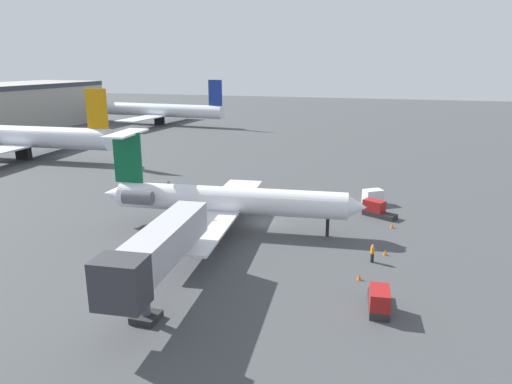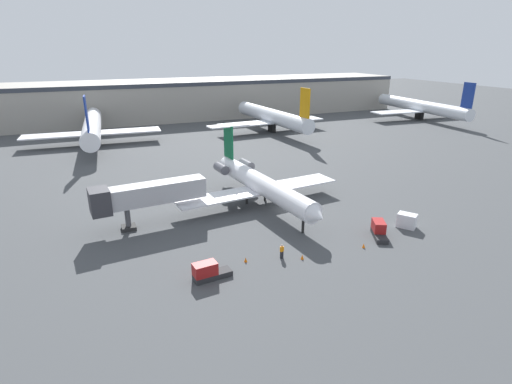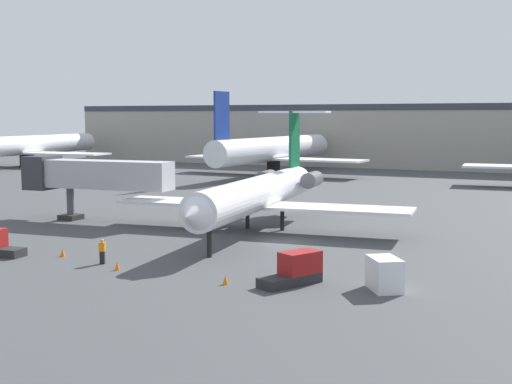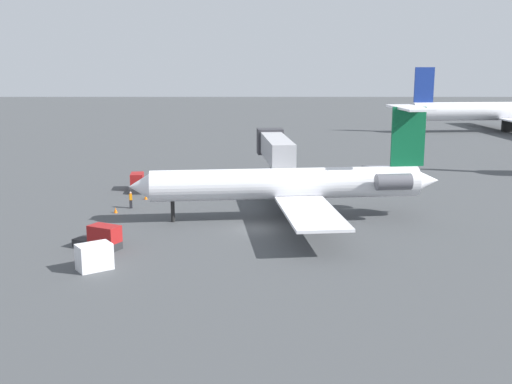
{
  "view_description": "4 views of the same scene",
  "coord_description": "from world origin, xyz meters",
  "px_view_note": "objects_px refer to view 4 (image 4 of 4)",
  "views": [
    {
      "loc": [
        -48.72,
        -13.86,
        17.62
      ],
      "look_at": [
        -0.73,
        0.82,
        3.75
      ],
      "focal_mm": 32.87,
      "sensor_mm": 36.0,
      "label": 1
    },
    {
      "loc": [
        -26.02,
        -48.6,
        22.5
      ],
      "look_at": [
        -4.84,
        1.89,
        2.79
      ],
      "focal_mm": 28.38,
      "sensor_mm": 36.0,
      "label": 2
    },
    {
      "loc": [
        20.45,
        -48.45,
        9.8
      ],
      "look_at": [
        -2.81,
        1.45,
        3.67
      ],
      "focal_mm": 47.58,
      "sensor_mm": 36.0,
      "label": 3
    },
    {
      "loc": [
        53.77,
        0.16,
        14.63
      ],
      "look_at": [
        -3.54,
        0.15,
        2.53
      ],
      "focal_mm": 44.12,
      "sensor_mm": 36.0,
      "label": 4
    }
  ],
  "objects_px": {
    "regional_jet": "(295,183)",
    "cargo_container_uld": "(94,257)",
    "traffic_cone_near": "(146,197)",
    "traffic_cone_mid": "(116,210)",
    "parked_airliner_west_end": "(509,112)",
    "traffic_cone_far": "(90,232)",
    "ground_crew_marshaller": "(131,200)",
    "baggage_tug_lead": "(137,183)",
    "baggage_tug_trailing": "(101,238)",
    "jet_bridge": "(275,147)"
  },
  "relations": [
    {
      "from": "ground_crew_marshaller",
      "to": "cargo_container_uld",
      "type": "distance_m",
      "value": 18.89
    },
    {
      "from": "cargo_container_uld",
      "to": "traffic_cone_mid",
      "type": "bearing_deg",
      "value": -172.53
    },
    {
      "from": "traffic_cone_far",
      "to": "parked_airliner_west_end",
      "type": "bearing_deg",
      "value": 139.8
    },
    {
      "from": "cargo_container_uld",
      "to": "traffic_cone_near",
      "type": "bearing_deg",
      "value": -179.2
    },
    {
      "from": "regional_jet",
      "to": "parked_airliner_west_end",
      "type": "bearing_deg",
      "value": 146.23
    },
    {
      "from": "ground_crew_marshaller",
      "to": "baggage_tug_trailing",
      "type": "relative_size",
      "value": 0.4
    },
    {
      "from": "regional_jet",
      "to": "baggage_tug_lead",
      "type": "distance_m",
      "value": 21.77
    },
    {
      "from": "cargo_container_uld",
      "to": "parked_airliner_west_end",
      "type": "height_order",
      "value": "parked_airliner_west_end"
    },
    {
      "from": "cargo_container_uld",
      "to": "traffic_cone_near",
      "type": "xyz_separation_m",
      "value": [
        -22.92,
        -0.32,
        -0.67
      ]
    },
    {
      "from": "traffic_cone_near",
      "to": "cargo_container_uld",
      "type": "bearing_deg",
      "value": 0.8
    },
    {
      "from": "traffic_cone_far",
      "to": "regional_jet",
      "type": "bearing_deg",
      "value": 108.26
    },
    {
      "from": "traffic_cone_near",
      "to": "parked_airliner_west_end",
      "type": "distance_m",
      "value": 90.63
    },
    {
      "from": "baggage_tug_lead",
      "to": "parked_airliner_west_end",
      "type": "xyz_separation_m",
      "value": [
        -59.39,
        65.67,
        3.32
      ]
    },
    {
      "from": "baggage_tug_trailing",
      "to": "traffic_cone_far",
      "type": "height_order",
      "value": "baggage_tug_trailing"
    },
    {
      "from": "ground_crew_marshaller",
      "to": "baggage_tug_lead",
      "type": "relative_size",
      "value": 0.41
    },
    {
      "from": "cargo_container_uld",
      "to": "traffic_cone_far",
      "type": "xyz_separation_m",
      "value": [
        -8.78,
        -2.63,
        -0.67
      ]
    },
    {
      "from": "baggage_tug_trailing",
      "to": "traffic_cone_far",
      "type": "distance_m",
      "value": 4.17
    },
    {
      "from": "traffic_cone_far",
      "to": "parked_airliner_west_end",
      "type": "distance_m",
      "value": 102.61
    },
    {
      "from": "baggage_tug_trailing",
      "to": "cargo_container_uld",
      "type": "distance_m",
      "value": 5.16
    },
    {
      "from": "ground_crew_marshaller",
      "to": "regional_jet",
      "type": "bearing_deg",
      "value": 75.36
    },
    {
      "from": "cargo_container_uld",
      "to": "traffic_cone_far",
      "type": "height_order",
      "value": "cargo_container_uld"
    },
    {
      "from": "ground_crew_marshaller",
      "to": "cargo_container_uld",
      "type": "relative_size",
      "value": 0.6
    },
    {
      "from": "regional_jet",
      "to": "baggage_tug_lead",
      "type": "height_order",
      "value": "regional_jet"
    },
    {
      "from": "traffic_cone_near",
      "to": "ground_crew_marshaller",
      "type": "bearing_deg",
      "value": -10.9
    },
    {
      "from": "traffic_cone_near",
      "to": "traffic_cone_mid",
      "type": "distance_m",
      "value": 6.37
    },
    {
      "from": "cargo_container_uld",
      "to": "traffic_cone_far",
      "type": "distance_m",
      "value": 9.19
    },
    {
      "from": "traffic_cone_far",
      "to": "traffic_cone_near",
      "type": "bearing_deg",
      "value": 170.73
    },
    {
      "from": "jet_bridge",
      "to": "baggage_tug_lead",
      "type": "relative_size",
      "value": 3.64
    },
    {
      "from": "jet_bridge",
      "to": "traffic_cone_far",
      "type": "xyz_separation_m",
      "value": [
        23.04,
        -16.36,
        -4.07
      ]
    },
    {
      "from": "jet_bridge",
      "to": "parked_airliner_west_end",
      "type": "bearing_deg",
      "value": 137.97
    },
    {
      "from": "jet_bridge",
      "to": "baggage_tug_lead",
      "type": "height_order",
      "value": "jet_bridge"
    },
    {
      "from": "regional_jet",
      "to": "traffic_cone_near",
      "type": "height_order",
      "value": "regional_jet"
    },
    {
      "from": "regional_jet",
      "to": "traffic_cone_near",
      "type": "relative_size",
      "value": 53.06
    },
    {
      "from": "traffic_cone_mid",
      "to": "baggage_tug_lead",
      "type": "bearing_deg",
      "value": 179.52
    },
    {
      "from": "baggage_tug_trailing",
      "to": "ground_crew_marshaller",
      "type": "bearing_deg",
      "value": -178.48
    },
    {
      "from": "jet_bridge",
      "to": "traffic_cone_mid",
      "type": "height_order",
      "value": "jet_bridge"
    },
    {
      "from": "traffic_cone_near",
      "to": "parked_airliner_west_end",
      "type": "xyz_separation_m",
      "value": [
        -64.18,
        63.88,
        3.88
      ]
    },
    {
      "from": "ground_crew_marshaller",
      "to": "baggage_tug_trailing",
      "type": "bearing_deg",
      "value": 1.52
    },
    {
      "from": "parked_airliner_west_end",
      "to": "traffic_cone_mid",
      "type": "bearing_deg",
      "value": -43.1
    },
    {
      "from": "regional_jet",
      "to": "cargo_container_uld",
      "type": "distance_m",
      "value": 21.16
    },
    {
      "from": "traffic_cone_far",
      "to": "jet_bridge",
      "type": "bearing_deg",
      "value": 144.63
    },
    {
      "from": "jet_bridge",
      "to": "regional_jet",
      "type": "bearing_deg",
      "value": 4.53
    },
    {
      "from": "jet_bridge",
      "to": "traffic_cone_near",
      "type": "xyz_separation_m",
      "value": [
        8.9,
        -14.05,
        -4.07
      ]
    },
    {
      "from": "cargo_container_uld",
      "to": "ground_crew_marshaller",
      "type": "bearing_deg",
      "value": -176.65
    },
    {
      "from": "cargo_container_uld",
      "to": "traffic_cone_near",
      "type": "distance_m",
      "value": 22.94
    },
    {
      "from": "regional_jet",
      "to": "cargo_container_uld",
      "type": "bearing_deg",
      "value": -45.89
    },
    {
      "from": "cargo_container_uld",
      "to": "baggage_tug_lead",
      "type": "bearing_deg",
      "value": -175.63
    },
    {
      "from": "cargo_container_uld",
      "to": "traffic_cone_mid",
      "type": "height_order",
      "value": "cargo_container_uld"
    },
    {
      "from": "traffic_cone_near",
      "to": "traffic_cone_mid",
      "type": "bearing_deg",
      "value": -17.22
    },
    {
      "from": "ground_crew_marshaller",
      "to": "cargo_container_uld",
      "type": "height_order",
      "value": "cargo_container_uld"
    }
  ]
}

